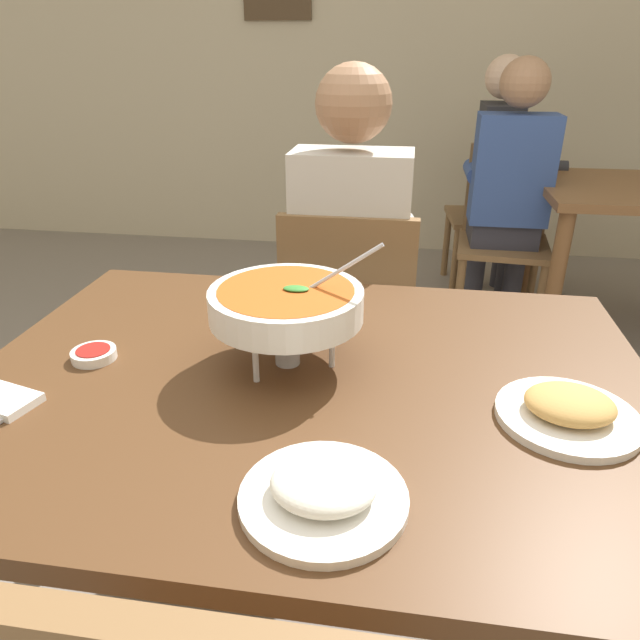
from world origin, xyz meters
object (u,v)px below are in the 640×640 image
at_px(patron_bg_left, 502,166).
at_px(diner_main, 351,252).
at_px(dining_table_main, 309,419).
at_px(rice_plate, 323,491).
at_px(curry_bowl, 286,305).
at_px(chair_diner_main, 349,322).
at_px(chair_bg_left, 505,205).
at_px(chair_bg_middle, 504,226).
at_px(patron_bg_middle, 509,184).
at_px(sauce_dish, 93,355).
at_px(appetizer_plate, 568,410).

bearing_deg(patron_bg_left, diner_main, -112.94).
xyz_separation_m(dining_table_main, rice_plate, (0.08, -0.34, 0.12)).
relative_size(curry_bowl, rice_plate, 1.39).
height_order(chair_diner_main, chair_bg_left, same).
height_order(dining_table_main, diner_main, diner_main).
distance_m(chair_diner_main, curry_bowl, 0.83).
height_order(diner_main, chair_bg_left, diner_main).
bearing_deg(curry_bowl, chair_bg_middle, 70.17).
distance_m(diner_main, chair_bg_left, 1.83).
xyz_separation_m(dining_table_main, patron_bg_middle, (0.65, 1.94, 0.08)).
relative_size(dining_table_main, sauce_dish, 14.75).
relative_size(rice_plate, chair_bg_left, 0.27).
xyz_separation_m(dining_table_main, sauce_dish, (-0.45, -0.00, 0.11)).
bearing_deg(chair_bg_left, chair_bg_middle, -97.78).
distance_m(diner_main, patron_bg_middle, 1.30).
distance_m(diner_main, curry_bowl, 0.79).
xyz_separation_m(curry_bowl, sauce_dish, (-0.40, -0.05, -0.12)).
height_order(rice_plate, chair_bg_middle, chair_bg_middle).
bearing_deg(chair_bg_left, patron_bg_middle, -98.56).
relative_size(dining_table_main, patron_bg_middle, 1.01).
relative_size(rice_plate, patron_bg_left, 0.18).
height_order(rice_plate, appetizer_plate, same).
height_order(patron_bg_left, patron_bg_middle, same).
xyz_separation_m(dining_table_main, chair_bg_left, (0.73, 2.48, -0.15)).
bearing_deg(patron_bg_left, chair_bg_left, 53.32).
distance_m(dining_table_main, rice_plate, 0.37).
bearing_deg(rice_plate, sauce_dish, 147.65).
relative_size(chair_diner_main, curry_bowl, 2.71).
distance_m(sauce_dish, chair_bg_middle, 2.33).
relative_size(curry_bowl, patron_bg_left, 0.25).
relative_size(chair_bg_middle, patron_bg_middle, 0.69).
relative_size(appetizer_plate, sauce_dish, 2.67).
bearing_deg(chair_bg_middle, sauce_dish, -118.67).
distance_m(chair_bg_left, patron_bg_middle, 0.60).
xyz_separation_m(rice_plate, appetizer_plate, (0.38, 0.26, 0.00)).
distance_m(sauce_dish, patron_bg_middle, 2.23).
distance_m(chair_diner_main, patron_bg_left, 1.77).
bearing_deg(patron_bg_middle, chair_bg_middle, 77.63).
relative_size(chair_bg_left, chair_bg_middle, 1.00).
distance_m(diner_main, appetizer_plate, 1.01).
distance_m(dining_table_main, patron_bg_middle, 2.05).
distance_m(diner_main, chair_bg_middle, 1.41).
bearing_deg(diner_main, sauce_dish, -118.54).
relative_size(diner_main, patron_bg_left, 1.00).
xyz_separation_m(appetizer_plate, chair_bg_left, (0.26, 2.56, -0.28)).
relative_size(sauce_dish, patron_bg_middle, 0.07).
relative_size(chair_diner_main, patron_bg_left, 0.69).
height_order(curry_bowl, sauce_dish, curry_bowl).
xyz_separation_m(chair_diner_main, curry_bowl, (-0.05, -0.74, 0.39)).
height_order(chair_diner_main, curry_bowl, curry_bowl).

